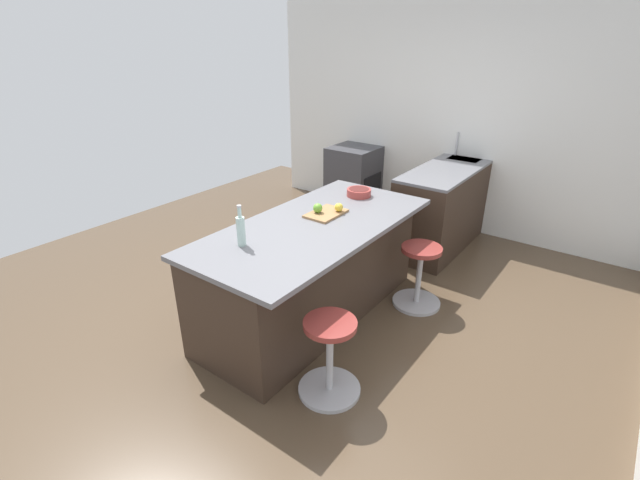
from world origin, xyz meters
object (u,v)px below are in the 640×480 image
stool_by_window (419,278)px  apple_yellow (339,207)px  stool_middle (330,360)px  cutting_board (326,213)px  oven_range (354,180)px  fruit_bowl (359,192)px  water_bottle (241,230)px  kitchen_island (311,269)px  apple_green (318,208)px

stool_by_window → apple_yellow: bearing=-57.7°
stool_middle → cutting_board: size_ratio=1.63×
oven_range → apple_yellow: bearing=29.3°
stool_by_window → apple_yellow: apple_yellow is taller
oven_range → apple_yellow: size_ratio=12.15×
fruit_bowl → oven_range: bearing=-146.3°
water_bottle → fruit_bowl: size_ratio=1.36×
apple_yellow → water_bottle: bearing=-12.6°
kitchen_island → stool_middle: size_ratio=3.77×
oven_range → cutting_board: cutting_board is taller
oven_range → stool_middle: (3.09, 1.79, -0.17)m
oven_range → stool_middle: bearing=30.1°
cutting_board → fruit_bowl: 0.58m
water_bottle → apple_green: bearing=174.1°
stool_by_window → apple_yellow: size_ratio=7.92×
kitchen_island → fruit_bowl: (-0.79, -0.03, 0.48)m
stool_by_window → water_bottle: water_bottle is taller
stool_middle → apple_green: size_ratio=7.20×
apple_yellow → kitchen_island: bearing=-13.5°
oven_range → apple_green: apple_green is taller
fruit_bowl → apple_green: bearing=-2.3°
fruit_bowl → kitchen_island: bearing=2.2°
kitchen_island → apple_yellow: bearing=166.5°
kitchen_island → fruit_bowl: size_ratio=9.61×
cutting_board → stool_by_window: bearing=124.6°
oven_range → kitchen_island: 2.63m
stool_by_window → water_bottle: 1.74m
kitchen_island → stool_middle: kitchen_island is taller
stool_middle → fruit_bowl: 1.78m
apple_yellow → fruit_bowl: (-0.49, -0.10, -0.02)m
apple_yellow → fruit_bowl: bearing=-168.1°
oven_range → water_bottle: bearing=17.5°
stool_middle → water_bottle: 1.11m
stool_middle → apple_green: 1.33m
cutting_board → stool_middle: bearing=37.3°
apple_green → water_bottle: bearing=-5.9°
stool_by_window → apple_green: apple_green is taller
water_bottle → fruit_bowl: bearing=175.7°
kitchen_island → stool_by_window: bearing=135.1°
stool_by_window → cutting_board: bearing=-55.4°
stool_middle → fruit_bowl: (-1.49, -0.73, 0.65)m
kitchen_island → apple_yellow: (-0.30, 0.07, 0.49)m
stool_middle → apple_yellow: apple_yellow is taller
oven_range → apple_green: (2.22, 1.04, 0.49)m
stool_by_window → apple_green: (0.53, -0.75, 0.67)m
kitchen_island → water_bottle: size_ratio=7.07×
oven_range → stool_by_window: size_ratio=1.53×
fruit_bowl → stool_by_window: bearing=82.5°
kitchen_island → oven_range: bearing=-155.4°
water_bottle → oven_range: bearing=-162.5°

